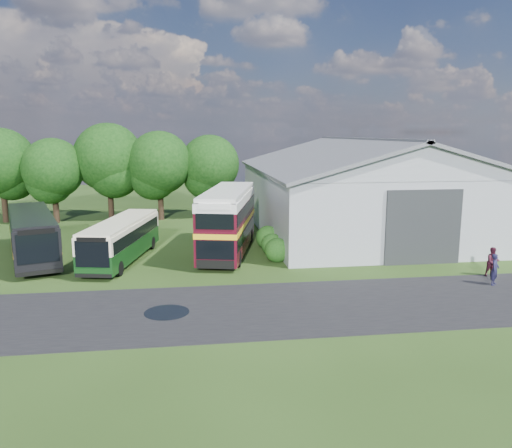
{
  "coord_description": "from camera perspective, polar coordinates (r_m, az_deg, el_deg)",
  "views": [
    {
      "loc": [
        -0.37,
        -26.49,
        8.66
      ],
      "look_at": [
        4.43,
        8.0,
        2.25
      ],
      "focal_mm": 35.0,
      "sensor_mm": 36.0,
      "label": 1
    }
  ],
  "objects": [
    {
      "name": "bus_dark_single",
      "position": [
        37.74,
        -24.2,
        -1.1
      ],
      "size": [
        6.37,
        11.94,
        3.23
      ],
      "rotation": [
        0.0,
        0.0,
        0.33
      ],
      "color": "black",
      "rests_on": "ground"
    },
    {
      "name": "tree_mid",
      "position": [
        51.91,
        -16.5,
        7.28
      ],
      "size": [
        6.8,
        6.8,
        9.6
      ],
      "color": "black",
      "rests_on": "ground"
    },
    {
      "name": "tree_left_a",
      "position": [
        54.02,
        -27.14,
        6.34
      ],
      "size": [
        6.46,
        6.46,
        9.12
      ],
      "color": "black",
      "rests_on": "ground"
    },
    {
      "name": "visitor_b",
      "position": [
        33.57,
        25.45,
        -3.96
      ],
      "size": [
        0.92,
        0.74,
        1.8
      ],
      "primitive_type": "imported",
      "rotation": [
        0.0,
        0.0,
        0.07
      ],
      "color": "#3C1321",
      "rests_on": "ground"
    },
    {
      "name": "bus_maroon_double",
      "position": [
        35.94,
        -3.22,
        0.28
      ],
      "size": [
        5.19,
        11.22,
        4.67
      ],
      "rotation": [
        0.0,
        0.0,
        -0.23
      ],
      "color": "black",
      "rests_on": "ground"
    },
    {
      "name": "tree_right_a",
      "position": [
        50.44,
        -10.98,
        6.87
      ],
      "size": [
        6.26,
        6.26,
        8.83
      ],
      "color": "black",
      "rests_on": "ground"
    },
    {
      "name": "bus_green_single",
      "position": [
        35.12,
        -15.09,
        -1.7
      ],
      "size": [
        4.45,
        10.47,
        2.81
      ],
      "rotation": [
        0.0,
        0.0,
        -0.21
      ],
      "color": "black",
      "rests_on": "ground"
    },
    {
      "name": "asphalt_road",
      "position": [
        25.26,
        0.23,
        -9.62
      ],
      "size": [
        60.0,
        8.0,
        0.02
      ],
      "primitive_type": "cube",
      "color": "black",
      "rests_on": "ground"
    },
    {
      "name": "visitor_a",
      "position": [
        31.77,
        25.63,
        -4.74
      ],
      "size": [
        0.78,
        0.77,
        1.82
      ],
      "primitive_type": "imported",
      "rotation": [
        0.0,
        0.0,
        0.74
      ],
      "color": "#191835",
      "rests_on": "ground"
    },
    {
      "name": "puddle",
      "position": [
        25.06,
        -10.17,
        -9.96
      ],
      "size": [
        2.2,
        2.2,
        0.01
      ],
      "primitive_type": "cylinder",
      "color": "black",
      "rests_on": "ground"
    },
    {
      "name": "tree_left_b",
      "position": [
        51.67,
        -22.18,
        5.89
      ],
      "size": [
        5.78,
        5.78,
        8.16
      ],
      "color": "black",
      "rests_on": "ground"
    },
    {
      "name": "shrub_mid",
      "position": [
        36.06,
        1.85,
        -3.47
      ],
      "size": [
        1.6,
        1.6,
        1.6
      ],
      "primitive_type": "sphere",
      "color": "#194714",
      "rests_on": "ground"
    },
    {
      "name": "storage_shed",
      "position": [
        45.39,
        11.95,
        4.53
      ],
      "size": [
        18.8,
        24.8,
        8.15
      ],
      "color": "gray",
      "rests_on": "ground"
    },
    {
      "name": "shrub_front",
      "position": [
        34.15,
        2.42,
        -4.27
      ],
      "size": [
        1.7,
        1.7,
        1.7
      ],
      "primitive_type": "sphere",
      "color": "#194714",
      "rests_on": "ground"
    },
    {
      "name": "tree_right_b",
      "position": [
        51.24,
        -5.29,
        6.79
      ],
      "size": [
        5.98,
        5.98,
        8.45
      ],
      "color": "black",
      "rests_on": "ground"
    },
    {
      "name": "ground",
      "position": [
        27.87,
        -6.83,
        -7.75
      ],
      "size": [
        120.0,
        120.0,
        0.0
      ],
      "primitive_type": "plane",
      "color": "#1C310F",
      "rests_on": "ground"
    },
    {
      "name": "shrub_back",
      "position": [
        37.97,
        1.34,
        -2.75
      ],
      "size": [
        1.8,
        1.8,
        1.8
      ],
      "primitive_type": "sphere",
      "color": "#194714",
      "rests_on": "ground"
    }
  ]
}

